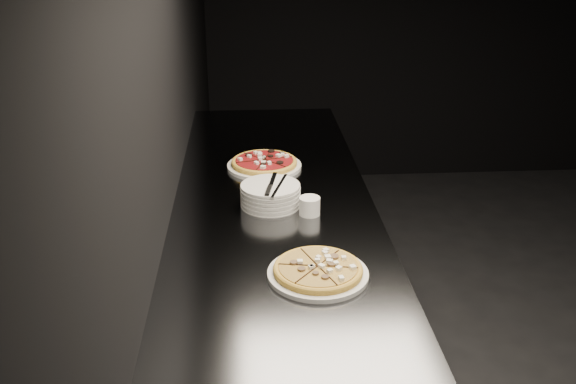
{
  "coord_description": "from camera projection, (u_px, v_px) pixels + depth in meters",
  "views": [
    {
      "loc": [
        -2.22,
        -2.18,
        1.9
      ],
      "look_at": [
        -2.08,
        -0.06,
        0.98
      ],
      "focal_mm": 40.0,
      "sensor_mm": 36.0,
      "label": 1
    }
  ],
  "objects": [
    {
      "name": "pizza_mushroom",
      "position": [
        318.0,
        271.0,
        1.89
      ],
      "size": [
        0.3,
        0.3,
        0.03
      ],
      "rotation": [
        0.0,
        0.0,
        -0.16
      ],
      "color": "silver",
      "rests_on": "counter"
    },
    {
      "name": "ramekin",
      "position": [
        310.0,
        206.0,
        2.27
      ],
      "size": [
        0.07,
        0.07,
        0.06
      ],
      "color": "silver",
      "rests_on": "counter"
    },
    {
      "name": "counter",
      "position": [
        275.0,
        305.0,
        2.57
      ],
      "size": [
        0.74,
        2.44,
        0.92
      ],
      "color": "#56585D",
      "rests_on": "floor"
    },
    {
      "name": "cutlery",
      "position": [
        273.0,
        186.0,
        2.31
      ],
      "size": [
        0.11,
        0.22,
        0.01
      ],
      "rotation": [
        0.0,
        0.0,
        -0.18
      ],
      "color": "#B6B9BE",
      "rests_on": "plate_stack"
    },
    {
      "name": "plate_stack",
      "position": [
        270.0,
        195.0,
        2.34
      ],
      "size": [
        0.22,
        0.22,
        0.08
      ],
      "color": "silver",
      "rests_on": "counter"
    },
    {
      "name": "wall_left",
      "position": [
        164.0,
        75.0,
        2.18
      ],
      "size": [
        0.02,
        5.0,
        2.8
      ],
      "primitive_type": "cube",
      "color": "black",
      "rests_on": "floor"
    },
    {
      "name": "pizza_tomato",
      "position": [
        264.0,
        163.0,
        2.7
      ],
      "size": [
        0.33,
        0.33,
        0.04
      ],
      "rotation": [
        0.0,
        0.0,
        0.23
      ],
      "color": "silver",
      "rests_on": "counter"
    }
  ]
}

